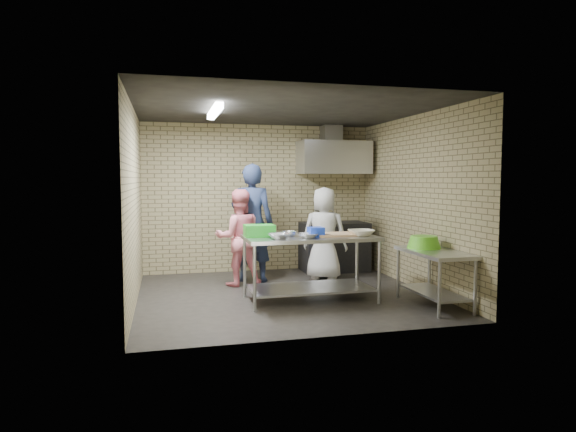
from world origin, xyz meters
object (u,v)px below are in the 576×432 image
object	(u,v)px
prep_table	(310,268)
green_basin	(424,242)
woman_white	(324,234)
side_counter	(434,278)
man_navy	(252,223)
bottle_green	(353,163)
blue_tub	(316,232)
bottle_red	(333,162)
green_crate	(259,231)
woman_pink	(239,237)
stove	(334,247)

from	to	relation	value
prep_table	green_basin	distance (m)	1.62
green_basin	woman_white	xyz separation A→B (m)	(-0.87, 1.76, -0.05)
side_counter	man_navy	distance (m)	3.08
bottle_green	green_basin	bearing A→B (deg)	-90.42
blue_tub	bottle_green	distance (m)	3.01
bottle_red	blue_tub	bearing A→B (deg)	-114.24
side_counter	green_basin	xyz separation A→B (m)	(-0.02, 0.25, 0.46)
green_crate	bottle_green	xyz separation A→B (m)	(2.23, 2.19, 1.02)
bottle_green	green_crate	bearing A→B (deg)	-135.60
woman_white	bottle_green	bearing A→B (deg)	-101.28
side_counter	man_navy	xyz separation A→B (m)	(-2.10, 2.17, 0.60)
green_basin	woman_white	size ratio (longest dim) A/B	0.29
woman_pink	stove	bearing A→B (deg)	-157.12
green_basin	man_navy	xyz separation A→B (m)	(-2.08, 1.92, 0.14)
side_counter	green_crate	xyz separation A→B (m)	(-2.23, 0.80, 0.62)
green_crate	man_navy	world-z (taller)	man_navy
prep_table	green_basin	xyz separation A→B (m)	(1.51, -0.43, 0.38)
side_counter	bottle_green	xyz separation A→B (m)	(0.00, 2.99, 1.64)
prep_table	side_counter	world-z (taller)	prep_table
bottle_green	bottle_red	bearing A→B (deg)	180.00
man_navy	woman_pink	bearing A→B (deg)	65.32
prep_table	woman_pink	size ratio (longest dim) A/B	1.18
stove	bottle_green	world-z (taller)	bottle_green
prep_table	green_crate	bearing A→B (deg)	170.27
bottle_green	man_navy	world-z (taller)	bottle_green
green_crate	bottle_red	size ratio (longest dim) A/B	2.25
green_basin	bottle_red	bearing A→B (deg)	97.90
stove	blue_tub	world-z (taller)	blue_tub
stove	bottle_red	xyz separation A→B (m)	(0.05, 0.24, 1.58)
stove	green_basin	world-z (taller)	green_basin
green_basin	bottle_green	bearing A→B (deg)	89.58
blue_tub	green_basin	distance (m)	1.51
blue_tub	green_basin	size ratio (longest dim) A/B	0.44
green_basin	man_navy	size ratio (longest dim) A/B	0.23
prep_table	bottle_red	bearing A→B (deg)	63.82
green_crate	bottle_green	size ratio (longest dim) A/B	2.70
blue_tub	woman_pink	distance (m)	1.61
prep_table	woman_pink	world-z (taller)	woman_pink
blue_tub	prep_table	bearing A→B (deg)	116.57
stove	prep_table	bearing A→B (deg)	-117.67
green_crate	woman_white	world-z (taller)	woman_white
man_navy	blue_tub	bearing A→B (deg)	132.95
green_crate	blue_tub	size ratio (longest dim) A/B	2.00
bottle_green	man_navy	xyz separation A→B (m)	(-2.10, -0.82, -1.04)
green_crate	woman_pink	bearing A→B (deg)	96.45
prep_table	bottle_red	world-z (taller)	bottle_red
prep_table	blue_tub	size ratio (longest dim) A/B	9.00
side_counter	stove	distance (m)	2.79
bottle_red	bottle_green	xyz separation A→B (m)	(0.40, 0.00, -0.01)
green_crate	woman_white	bearing A→B (deg)	41.88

